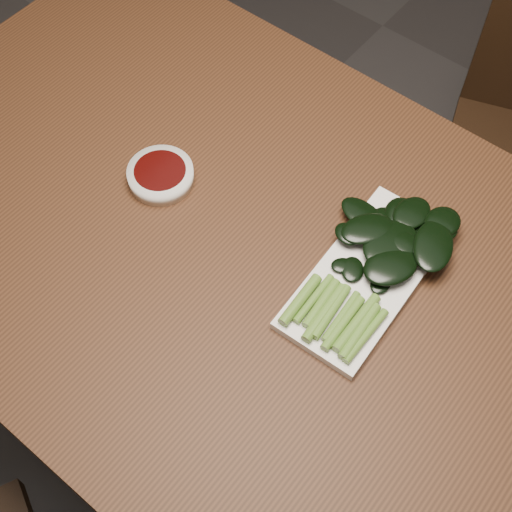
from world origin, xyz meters
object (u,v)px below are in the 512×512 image
object	(u,v)px
sauce_bowl	(161,175)
gai_lan	(386,253)
serving_plate	(367,276)
table	(271,288)

from	to	relation	value
sauce_bowl	gai_lan	distance (m)	0.36
sauce_bowl	serving_plate	size ratio (longest dim) A/B	0.35
gai_lan	table	bearing A→B (deg)	-140.18
sauce_bowl	table	bearing A→B (deg)	-3.06
table	sauce_bowl	xyz separation A→B (m)	(-0.23, 0.01, 0.08)
gai_lan	sauce_bowl	bearing A→B (deg)	-165.48
serving_plate	table	bearing A→B (deg)	-151.31
table	gai_lan	world-z (taller)	gai_lan
sauce_bowl	gai_lan	bearing A→B (deg)	14.52
sauce_bowl	serving_plate	bearing A→B (deg)	8.69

